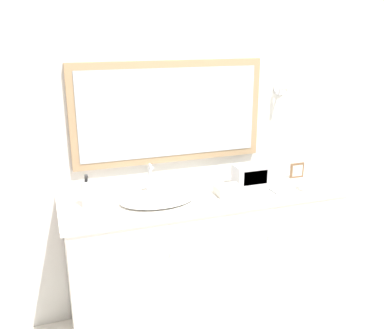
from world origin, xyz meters
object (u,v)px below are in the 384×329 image
at_px(soap_bottle, 87,194).
at_px(appliance_box, 251,175).
at_px(sink_basin, 157,198).
at_px(picture_frame, 297,170).

height_order(soap_bottle, appliance_box, soap_bottle).
distance_m(sink_basin, soap_bottle, 0.41).
bearing_deg(sink_basin, picture_frame, 4.71).
bearing_deg(soap_bottle, picture_frame, 1.44).
bearing_deg(appliance_box, sink_basin, -174.52).
relative_size(soap_bottle, appliance_box, 0.85).
distance_m(appliance_box, picture_frame, 0.36).
bearing_deg(sink_basin, soap_bottle, 173.10).
xyz_separation_m(soap_bottle, appliance_box, (1.06, 0.01, -0.01)).
height_order(soap_bottle, picture_frame, soap_bottle).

